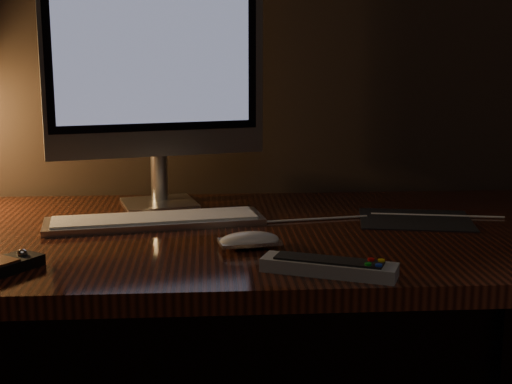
{
  "coord_description": "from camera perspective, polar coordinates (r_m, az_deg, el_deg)",
  "views": [
    {
      "loc": [
        -0.05,
        0.43,
        1.12
      ],
      "look_at": [
        0.03,
        1.73,
        0.86
      ],
      "focal_mm": 50.0,
      "sensor_mm": 36.0,
      "label": 1
    }
  ],
  "objects": [
    {
      "name": "tv_remote",
      "position": [
        1.2,
        5.84,
        -5.95
      ],
      "size": [
        0.23,
        0.14,
        0.03
      ],
      "rotation": [
        0.0,
        0.0,
        -0.4
      ],
      "color": "#979A9D",
      "rests_on": "desk"
    },
    {
      "name": "papers",
      "position": [
        1.58,
        -6.25,
        -2.1
      ],
      "size": [
        0.15,
        0.11,
        0.01
      ],
      "primitive_type": "cube",
      "rotation": [
        0.0,
        0.0,
        -0.18
      ],
      "color": "white",
      "rests_on": "desk"
    },
    {
      "name": "mousepad",
      "position": [
        1.6,
        12.64,
        -2.17
      ],
      "size": [
        0.27,
        0.23,
        0.0
      ],
      "primitive_type": "cube",
      "rotation": [
        0.0,
        0.0,
        -0.19
      ],
      "color": "black",
      "rests_on": "desk"
    },
    {
      "name": "mouse",
      "position": [
        1.35,
        -0.53,
        -4.05
      ],
      "size": [
        0.12,
        0.08,
        0.02
      ],
      "primitive_type": "ellipsoid",
      "rotation": [
        0.0,
        0.0,
        0.16
      ],
      "color": "white",
      "rests_on": "desk"
    },
    {
      "name": "keyboard",
      "position": [
        1.54,
        -8.1,
        -2.25
      ],
      "size": [
        0.48,
        0.2,
        0.02
      ],
      "primitive_type": "cube",
      "rotation": [
        0.0,
        0.0,
        0.16
      ],
      "color": "silver",
      "rests_on": "desk"
    },
    {
      "name": "desk",
      "position": [
        1.58,
        -1.72,
        -6.96
      ],
      "size": [
        1.6,
        0.75,
        0.75
      ],
      "color": "#40190E",
      "rests_on": "ground"
    },
    {
      "name": "monitor",
      "position": [
        1.69,
        -8.05,
        9.65
      ],
      "size": [
        0.51,
        0.19,
        0.54
      ],
      "rotation": [
        0.0,
        0.0,
        0.25
      ],
      "color": "silver",
      "rests_on": "desk"
    },
    {
      "name": "cable",
      "position": [
        1.58,
        9.12,
        -2.15
      ],
      "size": [
        0.6,
        0.04,
        0.01
      ],
      "primitive_type": "cylinder",
      "rotation": [
        0.0,
        1.57,
        -0.05
      ],
      "color": "white",
      "rests_on": "desk"
    }
  ]
}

